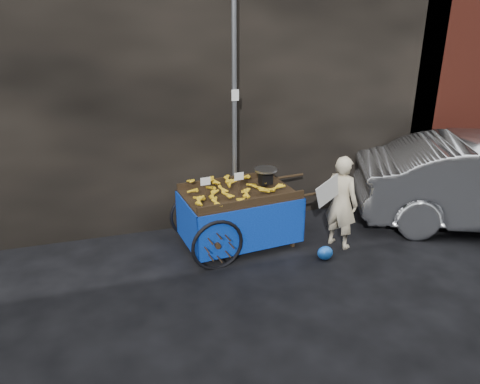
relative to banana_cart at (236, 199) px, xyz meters
name	(u,v)px	position (x,y,z in m)	size (l,w,h in m)	color
ground	(240,265)	(-0.14, -0.69, -0.83)	(80.00, 80.00, 0.00)	black
building_wall	(220,77)	(0.25, 1.91, 1.67)	(13.50, 2.00, 5.00)	black
street_pole	(234,119)	(0.16, 0.61, 1.18)	(0.12, 0.10, 4.00)	slate
banana_cart	(236,199)	(0.00, 0.00, 0.00)	(2.58, 1.41, 1.35)	black
vendor	(341,202)	(1.62, -0.53, -0.05)	(0.89, 0.68, 1.57)	beige
plastic_bag	(325,253)	(1.21, -0.90, -0.72)	(0.25, 0.20, 0.23)	blue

